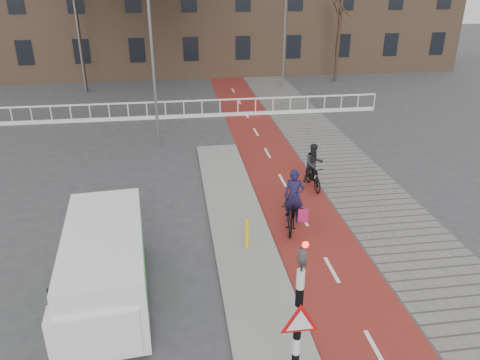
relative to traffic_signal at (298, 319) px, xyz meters
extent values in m
plane|color=#38383A|center=(0.60, 2.02, -1.99)|extent=(120.00, 120.00, 0.00)
cube|color=maroon|center=(2.10, 12.02, -1.98)|extent=(2.50, 60.00, 0.01)
cube|color=slate|center=(4.90, 12.02, -1.98)|extent=(3.00, 60.00, 0.01)
cube|color=gray|center=(-0.10, 6.02, -1.93)|extent=(1.80, 16.00, 0.12)
cylinder|color=black|center=(0.00, 0.02, -0.43)|extent=(0.14, 0.14, 2.88)
imported|color=black|center=(0.00, 0.02, 1.41)|extent=(0.13, 0.16, 0.80)
cylinder|color=#FF0C05|center=(0.00, -0.12, 1.59)|extent=(0.11, 0.02, 0.11)
cylinder|color=yellow|center=(-0.05, 5.35, -1.43)|extent=(0.12, 0.12, 0.88)
imported|color=black|center=(1.60, 6.43, -1.49)|extent=(1.22, 1.99, 0.99)
imported|color=#1B163A|center=(1.60, 6.43, -0.88)|extent=(0.73, 0.59, 1.72)
cube|color=#C11B58|center=(1.77, 5.91, -1.29)|extent=(0.35, 0.28, 0.37)
imported|color=black|center=(3.05, 9.19, -1.50)|extent=(0.55, 1.62, 0.96)
imported|color=black|center=(3.05, 9.19, -0.99)|extent=(0.76, 0.61, 1.50)
cube|color=white|center=(-3.76, 3.62, -0.95)|extent=(2.15, 4.63, 1.80)
cube|color=#1E8D25|center=(-4.67, 3.62, -1.05)|extent=(0.25, 2.87, 0.55)
cube|color=#1E8D25|center=(-2.85, 3.62, -1.05)|extent=(0.25, 2.87, 0.55)
cube|color=black|center=(-3.76, 1.72, -0.55)|extent=(1.62, 0.18, 0.90)
cylinder|color=black|center=(-4.40, 2.04, -1.67)|extent=(0.27, 0.65, 0.63)
cylinder|color=black|center=(-2.87, 2.16, -1.67)|extent=(0.27, 0.65, 0.63)
cylinder|color=black|center=(-4.64, 5.09, -1.67)|extent=(0.27, 0.65, 0.63)
cylinder|color=black|center=(-3.12, 5.21, -1.67)|extent=(0.27, 0.65, 0.63)
cube|color=silver|center=(-4.40, 19.02, -1.04)|extent=(28.00, 0.08, 0.08)
cube|color=silver|center=(-4.40, 19.02, -1.89)|extent=(28.00, 0.10, 0.20)
cylinder|color=black|center=(-7.69, 26.11, 2.04)|extent=(0.23, 0.23, 8.05)
cylinder|color=black|center=(9.90, 26.81, 1.22)|extent=(0.25, 0.25, 6.43)
cylinder|color=slate|center=(-2.71, 14.54, 2.17)|extent=(0.12, 0.12, 8.33)
cylinder|color=slate|center=(-7.68, 25.79, 1.79)|extent=(0.12, 0.12, 7.57)
cylinder|color=slate|center=(5.66, 25.53, 1.86)|extent=(0.12, 0.12, 7.71)
camera|label=1|loc=(-1.91, -6.16, 5.53)|focal=35.00mm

